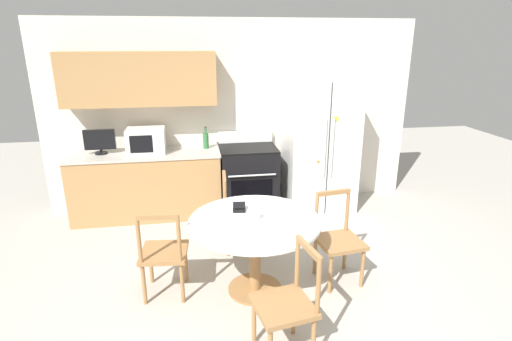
{
  "coord_description": "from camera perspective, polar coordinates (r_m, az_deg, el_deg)",
  "views": [
    {
      "loc": [
        -0.6,
        -2.96,
        2.33
      ],
      "look_at": [
        0.08,
        1.15,
        0.95
      ],
      "focal_mm": 28.0,
      "sensor_mm": 36.0,
      "label": 1
    }
  ],
  "objects": [
    {
      "name": "ground_plane",
      "position": [
        3.81,
        1.72,
        -19.34
      ],
      "size": [
        14.0,
        14.0,
        0.0
      ],
      "primitive_type": "plane",
      "color": "#B2ADA3"
    },
    {
      "name": "back_wall",
      "position": [
        5.63,
        -6.36,
        9.07
      ],
      "size": [
        5.2,
        0.44,
        2.6
      ],
      "color": "silver",
      "rests_on": "ground_plane"
    },
    {
      "name": "kitchen_counter",
      "position": [
        5.61,
        -15.23,
        -1.92
      ],
      "size": [
        1.97,
        0.64,
        0.9
      ],
      "color": "#AD7F4C",
      "rests_on": "ground_plane"
    },
    {
      "name": "refrigerator",
      "position": [
        5.64,
        9.07,
        3.68
      ],
      "size": [
        0.93,
        0.76,
        1.85
      ],
      "color": "white",
      "rests_on": "ground_plane"
    },
    {
      "name": "oven_range",
      "position": [
        5.59,
        -1.1,
        -1.12
      ],
      "size": [
        0.77,
        0.68,
        1.08
      ],
      "color": "black",
      "rests_on": "ground_plane"
    },
    {
      "name": "microwave",
      "position": [
        5.45,
        -15.42,
        4.17
      ],
      "size": [
        0.49,
        0.39,
        0.32
      ],
      "color": "white",
      "rests_on": "kitchen_counter"
    },
    {
      "name": "countertop_tv",
      "position": [
        5.55,
        -21.42,
        3.97
      ],
      "size": [
        0.39,
        0.16,
        0.32
      ],
      "color": "black",
      "rests_on": "kitchen_counter"
    },
    {
      "name": "counter_bottle",
      "position": [
        5.5,
        -7.18,
        4.33
      ],
      "size": [
        0.08,
        0.08,
        0.3
      ],
      "color": "#2D6B38",
      "rests_on": "kitchen_counter"
    },
    {
      "name": "dining_table",
      "position": [
        3.75,
        -0.16,
        -9.0
      ],
      "size": [
        1.22,
        1.22,
        0.75
      ],
      "color": "white",
      "rests_on": "ground_plane"
    },
    {
      "name": "dining_chair_right",
      "position": [
        4.08,
        11.65,
        -9.71
      ],
      "size": [
        0.47,
        0.47,
        0.9
      ],
      "rotation": [
        0.0,
        0.0,
        3.27
      ],
      "color": "#9E7042",
      "rests_on": "ground_plane"
    },
    {
      "name": "dining_chair_near",
      "position": [
        3.16,
        4.45,
        -18.56
      ],
      "size": [
        0.49,
        0.49,
        0.9
      ],
      "rotation": [
        0.0,
        0.0,
        1.75
      ],
      "color": "#9E7042",
      "rests_on": "ground_plane"
    },
    {
      "name": "dining_chair_left",
      "position": [
        3.87,
        -13.05,
        -11.47
      ],
      "size": [
        0.46,
        0.46,
        0.9
      ],
      "rotation": [
        0.0,
        0.0,
        6.19
      ],
      "color": "#9E7042",
      "rests_on": "ground_plane"
    },
    {
      "name": "dining_chair_far",
      "position": [
        4.58,
        -2.42,
        -6.15
      ],
      "size": [
        0.44,
        0.44,
        0.9
      ],
      "rotation": [
        0.0,
        0.0,
        4.65
      ],
      "color": "#9E7042",
      "rests_on": "ground_plane"
    },
    {
      "name": "candle_glass",
      "position": [
        3.67,
        -0.07,
        -6.44
      ],
      "size": [
        0.08,
        0.08,
        0.09
      ],
      "color": "silver",
      "rests_on": "dining_table"
    },
    {
      "name": "wallet",
      "position": [
        3.86,
        -2.42,
        -5.35
      ],
      "size": [
        0.14,
        0.14,
        0.07
      ],
      "color": "black",
      "rests_on": "dining_table"
    }
  ]
}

